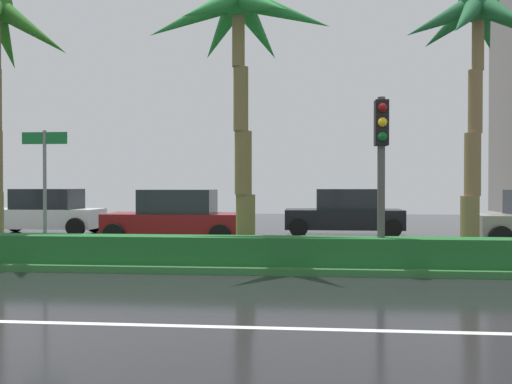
% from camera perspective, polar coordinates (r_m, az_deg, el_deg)
% --- Properties ---
extents(ground_plane, '(90.00, 42.00, 0.10)m').
position_cam_1_polar(ground_plane, '(14.83, -13.28, -6.70)').
color(ground_plane, black).
extents(median_strip, '(85.50, 4.00, 0.15)m').
position_cam_1_polar(median_strip, '(13.88, -14.60, -6.69)').
color(median_strip, '#2D6B33').
rests_on(median_strip, ground_plane).
extents(median_hedge, '(76.50, 0.70, 0.60)m').
position_cam_1_polar(median_hedge, '(12.54, -16.80, -5.77)').
color(median_hedge, '#1E6028').
rests_on(median_hedge, median_strip).
extents(palm_tree_centre, '(4.43, 4.15, 6.51)m').
position_cam_1_polar(palm_tree_centre, '(13.00, -1.82, 16.28)').
color(palm_tree_centre, brown).
rests_on(palm_tree_centre, median_strip).
extents(palm_tree_centre_right, '(3.52, 3.36, 6.40)m').
position_cam_1_polar(palm_tree_centre_right, '(13.95, 22.29, 14.88)').
color(palm_tree_centre_right, brown).
rests_on(palm_tree_centre_right, median_strip).
extents(traffic_signal_median_right, '(0.28, 0.43, 3.58)m').
position_cam_1_polar(traffic_signal_median_right, '(11.71, 13.16, 4.41)').
color(traffic_signal_median_right, '#4C4C47').
rests_on(traffic_signal_median_right, median_strip).
extents(street_name_sign, '(1.10, 0.08, 3.00)m').
position_cam_1_polar(street_name_sign, '(13.58, -21.51, 1.59)').
color(street_name_sign, slate).
rests_on(street_name_sign, median_strip).
extents(car_in_traffic_second, '(4.30, 2.02, 1.72)m').
position_cam_1_polar(car_in_traffic_second, '(22.03, -21.47, -2.02)').
color(car_in_traffic_second, white).
rests_on(car_in_traffic_second, ground_plane).
extents(car_in_traffic_third, '(4.30, 2.02, 1.72)m').
position_cam_1_polar(car_in_traffic_third, '(17.47, -8.58, -2.68)').
color(car_in_traffic_third, maroon).
rests_on(car_in_traffic_third, ground_plane).
extents(car_in_traffic_fourth, '(4.30, 2.02, 1.72)m').
position_cam_1_polar(car_in_traffic_fourth, '(20.31, 9.37, -2.21)').
color(car_in_traffic_fourth, black).
rests_on(car_in_traffic_fourth, ground_plane).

